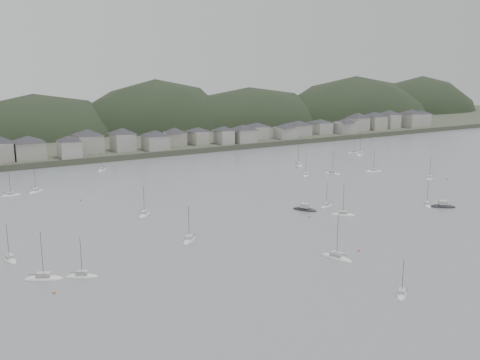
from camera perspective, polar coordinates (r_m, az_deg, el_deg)
ground at (r=143.67m, az=15.93°, el=-7.63°), size 900.00×900.00×0.00m
far_shore_land at (r=401.22m, az=-16.67°, el=4.91°), size 900.00×250.00×3.00m
forested_ridge at (r=379.76m, az=-14.85°, el=2.70°), size 851.55×103.94×102.57m
waterfront_town at (r=315.48m, az=-2.43°, el=4.93°), size 451.48×28.46×12.92m
sailboat_lead at (r=298.48m, az=12.46°, el=2.62°), size 9.50×7.80×12.89m
moored_fleet at (r=189.42m, az=2.69°, el=-2.39°), size 249.37×173.48×12.15m
motor_launch_near at (r=196.32m, az=20.47°, el=-2.60°), size 8.62×7.75×4.03m
motor_launch_far at (r=181.37m, az=6.80°, el=-3.08°), size 6.78×8.83×4.00m
mooring_buoys at (r=179.12m, az=2.18°, el=-3.24°), size 169.74×127.40×0.70m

